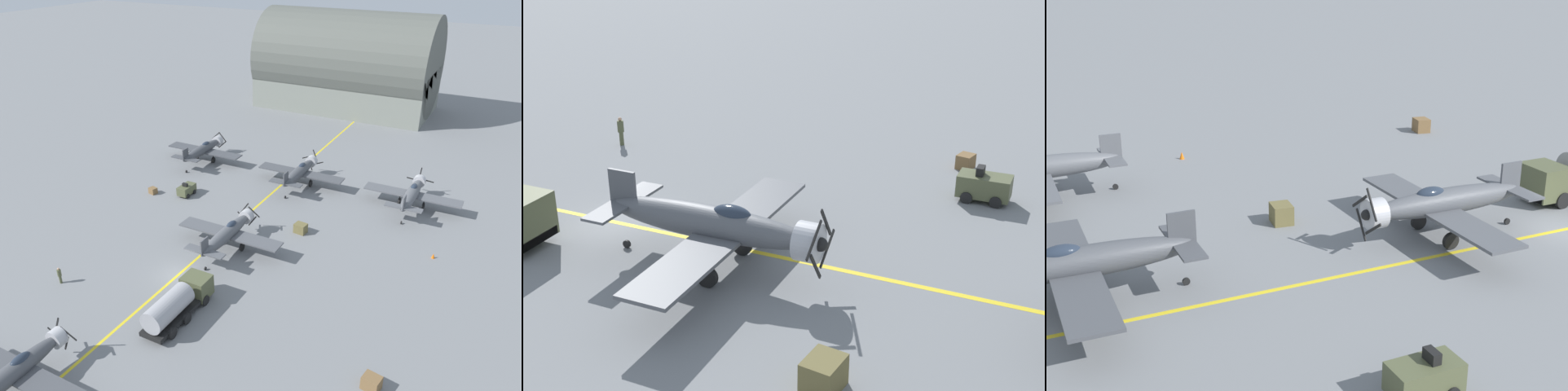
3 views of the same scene
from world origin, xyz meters
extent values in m
plane|color=slate|center=(0.00, 0.00, 0.00)|extent=(400.00, 400.00, 0.00)
cube|color=yellow|center=(0.00, 0.00, 0.00)|extent=(0.30, 160.00, 0.01)
cube|color=#56595E|center=(17.29, 20.81, 2.20)|extent=(4.40, 1.10, 0.12)
cube|color=#56595E|center=(17.29, 20.81, 2.85)|extent=(0.14, 1.30, 1.60)
cylinder|color=black|center=(17.29, 20.75, 0.18)|extent=(0.12, 0.36, 0.36)
ellipsoid|color=#52555A|center=(1.95, 6.11, 2.05)|extent=(1.50, 9.50, 1.42)
cylinder|color=#B7B7BC|center=(1.95, 10.56, 2.05)|extent=(1.58, 0.90, 1.58)
ellipsoid|color=#232D3D|center=(1.95, 7.25, 2.61)|extent=(0.80, 1.70, 0.76)
cube|color=#52555A|center=(1.95, 6.87, 1.71)|extent=(12.00, 2.10, 0.16)
cube|color=#52555A|center=(1.95, 2.02, 2.20)|extent=(4.40, 1.10, 0.12)
cube|color=#52555A|center=(1.95, 2.02, 2.85)|extent=(0.14, 1.30, 1.60)
sphere|color=black|center=(1.95, 11.06, 2.05)|extent=(0.56, 0.56, 0.56)
cube|color=black|center=(1.44, 11.06, 2.76)|extent=(1.13, 0.06, 1.51)
cube|color=black|center=(1.24, 11.06, 1.54)|extent=(1.51, 0.06, 1.13)
cube|color=black|center=(2.46, 11.06, 1.34)|extent=(1.13, 0.06, 1.51)
cube|color=black|center=(2.66, 11.06, 2.56)|extent=(1.51, 0.06, 1.13)
cylinder|color=black|center=(0.45, 6.87, 1.08)|extent=(0.14, 0.14, 1.26)
cylinder|color=black|center=(0.45, 6.87, 0.45)|extent=(0.22, 0.90, 0.90)
cylinder|color=black|center=(3.45, 6.87, 1.08)|extent=(0.14, 0.14, 1.26)
cylinder|color=black|center=(3.45, 6.87, 0.45)|extent=(0.22, 0.90, 0.90)
cylinder|color=black|center=(1.95, 1.96, 0.18)|extent=(0.12, 0.36, 0.36)
ellipsoid|color=#474A4F|center=(2.20, 24.57, 2.05)|extent=(1.50, 9.50, 1.42)
ellipsoid|color=#232D3D|center=(2.20, 25.71, 2.61)|extent=(0.80, 1.70, 0.76)
cube|color=#474A4F|center=(2.20, 25.33, 1.71)|extent=(12.00, 2.10, 0.16)
cube|color=#474A4F|center=(2.20, 20.48, 2.20)|extent=(4.40, 1.10, 0.12)
cube|color=#474A4F|center=(2.20, 20.48, 2.85)|extent=(0.14, 1.30, 1.60)
cylinder|color=black|center=(0.70, 25.33, 1.08)|extent=(0.14, 0.14, 1.26)
cylinder|color=black|center=(0.70, 25.33, 0.45)|extent=(0.22, 0.90, 0.90)
cylinder|color=black|center=(3.70, 25.33, 1.08)|extent=(0.14, 0.14, 1.26)
cylinder|color=black|center=(3.70, 25.33, 0.45)|extent=(0.22, 0.90, 0.90)
cylinder|color=black|center=(2.20, 20.42, 0.18)|extent=(0.12, 0.36, 0.36)
cube|color=#515638|center=(3.82, -2.22, 1.42)|extent=(2.50, 2.08, 2.00)
cylinder|color=black|center=(2.63, -2.70, 0.50)|extent=(0.30, 1.00, 1.00)
cylinder|color=black|center=(5.00, -2.70, 0.50)|extent=(0.30, 1.00, 1.00)
cube|color=#515638|center=(-9.75, 15.27, 0.80)|extent=(1.40, 2.60, 1.10)
cube|color=black|center=(-9.75, 15.01, 1.57)|extent=(0.70, 0.36, 0.44)
cylinder|color=black|center=(-9.07, 15.99, 0.30)|extent=(0.20, 0.60, 0.60)
cylinder|color=black|center=(-9.07, 14.56, 0.30)|extent=(0.20, 0.60, 0.60)
cube|color=brown|center=(7.49, 13.37, 0.56)|extent=(1.46, 1.26, 1.11)
cube|color=brown|center=(21.43, -5.12, 0.55)|extent=(1.50, 1.32, 1.11)
cone|color=orange|center=(22.08, 15.05, 0.28)|extent=(0.36, 0.36, 0.55)
camera|label=1|loc=(27.01, -33.41, 30.01)|focal=35.00mm
camera|label=2|loc=(25.04, 19.90, 14.60)|focal=50.00mm
camera|label=3|loc=(-27.67, 28.09, 15.24)|focal=50.00mm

